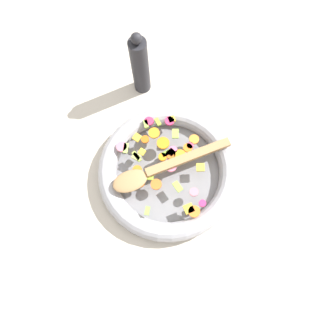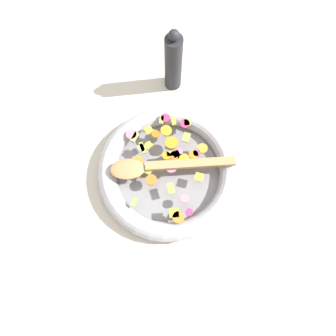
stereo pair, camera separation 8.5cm
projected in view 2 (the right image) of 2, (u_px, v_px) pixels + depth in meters
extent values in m
plane|color=beige|center=(168.00, 174.00, 0.89)|extent=(4.00, 4.00, 0.00)
cylinder|color=slate|center=(168.00, 173.00, 0.89)|extent=(0.32, 0.32, 0.01)
torus|color=#9E9EA5|center=(168.00, 171.00, 0.87)|extent=(0.37, 0.37, 0.05)
cylinder|color=orange|center=(151.00, 180.00, 0.83)|extent=(0.04, 0.04, 0.01)
cylinder|color=orange|center=(138.00, 161.00, 0.85)|extent=(0.03, 0.03, 0.01)
cylinder|color=orange|center=(171.00, 143.00, 0.87)|extent=(0.04, 0.04, 0.01)
cylinder|color=orange|center=(166.00, 131.00, 0.88)|extent=(0.04, 0.04, 0.01)
cylinder|color=orange|center=(126.00, 166.00, 0.85)|extent=(0.04, 0.04, 0.01)
cylinder|color=orange|center=(194.00, 155.00, 0.85)|extent=(0.03, 0.03, 0.01)
cylinder|color=orange|center=(178.00, 217.00, 0.80)|extent=(0.04, 0.04, 0.01)
cylinder|color=#D76216|center=(156.00, 134.00, 0.87)|extent=(0.02, 0.02, 0.01)
cylinder|color=#D85F12|center=(137.00, 174.00, 0.84)|extent=(0.03, 0.03, 0.01)
cylinder|color=orange|center=(184.00, 160.00, 0.85)|extent=(0.03, 0.03, 0.01)
cylinder|color=orange|center=(165.00, 156.00, 0.85)|extent=(0.03, 0.03, 0.01)
cylinder|color=orange|center=(202.00, 148.00, 0.86)|extent=(0.04, 0.04, 0.01)
cylinder|color=orange|center=(124.00, 169.00, 0.84)|extent=(0.04, 0.04, 0.01)
cylinder|color=orange|center=(175.00, 156.00, 0.85)|extent=(0.04, 0.04, 0.01)
cube|color=#83AC47|center=(134.00, 202.00, 0.82)|extent=(0.02, 0.02, 0.01)
cube|color=#B4D65E|center=(135.00, 137.00, 0.87)|extent=(0.02, 0.03, 0.01)
cube|color=#98C74A|center=(163.00, 120.00, 0.89)|extent=(0.02, 0.03, 0.01)
cube|color=#7FBB32|center=(172.00, 154.00, 0.86)|extent=(0.03, 0.01, 0.01)
cube|color=#99C647|center=(186.00, 137.00, 0.87)|extent=(0.03, 0.03, 0.01)
cube|color=#96C037|center=(173.00, 121.00, 0.89)|extent=(0.01, 0.02, 0.01)
cube|color=#AACA4B|center=(142.00, 148.00, 0.86)|extent=(0.02, 0.03, 0.01)
cube|color=#96BC35|center=(147.00, 171.00, 0.84)|extent=(0.03, 0.03, 0.01)
cube|color=#9CC545|center=(171.00, 188.00, 0.83)|extent=(0.02, 0.03, 0.01)
cube|color=#B8C95B|center=(142.00, 148.00, 0.86)|extent=(0.03, 0.03, 0.01)
cylinder|color=#D14369|center=(196.00, 153.00, 0.86)|extent=(0.02, 0.02, 0.01)
cylinder|color=#C42F59|center=(165.00, 118.00, 0.89)|extent=(0.03, 0.03, 0.01)
cylinder|color=#C62E6B|center=(189.00, 212.00, 0.81)|extent=(0.03, 0.03, 0.01)
cylinder|color=#DB3161|center=(185.00, 124.00, 0.88)|extent=(0.04, 0.04, 0.01)
cylinder|color=pink|center=(179.00, 152.00, 0.86)|extent=(0.03, 0.03, 0.01)
cylinder|color=pink|center=(185.00, 199.00, 0.82)|extent=(0.03, 0.03, 0.01)
cylinder|color=#E55583|center=(126.00, 170.00, 0.84)|extent=(0.03, 0.03, 0.01)
cylinder|color=#D75573|center=(134.00, 164.00, 0.85)|extent=(0.04, 0.04, 0.01)
cylinder|color=pink|center=(172.00, 169.00, 0.84)|extent=(0.04, 0.04, 0.01)
cylinder|color=pink|center=(131.00, 134.00, 0.87)|extent=(0.04, 0.04, 0.01)
cube|color=gold|center=(149.00, 130.00, 0.88)|extent=(0.03, 0.03, 0.01)
cube|color=yellow|center=(187.00, 123.00, 0.88)|extent=(0.02, 0.02, 0.01)
cube|color=yellow|center=(149.00, 145.00, 0.86)|extent=(0.02, 0.02, 0.01)
cube|color=yellow|center=(176.00, 154.00, 0.86)|extent=(0.02, 0.02, 0.01)
cube|color=yellow|center=(199.00, 177.00, 0.84)|extent=(0.03, 0.03, 0.01)
cube|color=gold|center=(176.00, 213.00, 0.81)|extent=(0.02, 0.02, 0.01)
cube|color=#A87F51|center=(191.00, 165.00, 0.84)|extent=(0.23, 0.04, 0.01)
ellipsoid|color=#A87F51|center=(128.00, 169.00, 0.83)|extent=(0.09, 0.06, 0.01)
cylinder|color=#232328|center=(173.00, 64.00, 0.89)|extent=(0.05, 0.05, 0.19)
sphere|color=#232328|center=(174.00, 35.00, 0.79)|extent=(0.03, 0.03, 0.03)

